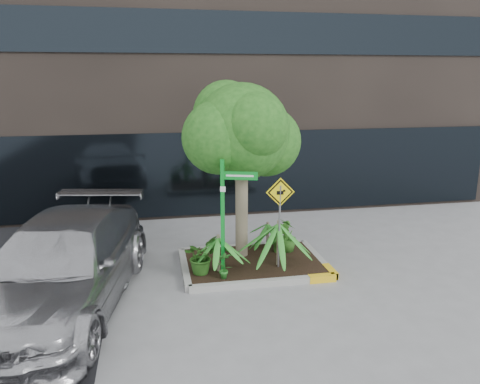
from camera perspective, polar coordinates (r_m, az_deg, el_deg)
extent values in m
plane|color=gray|center=(10.84, 0.88, -9.75)|extent=(80.00, 80.00, 0.00)
cube|color=#9E9E99|center=(12.12, 0.46, -6.74)|extent=(3.20, 0.15, 0.15)
cube|color=#9E9E99|center=(10.14, 2.95, -11.04)|extent=(3.20, 0.15, 0.15)
cube|color=#9E9E99|center=(10.91, -6.75, -9.26)|extent=(0.15, 2.20, 0.15)
cube|color=#9E9E99|center=(11.55, 9.44, -8.01)|extent=(0.15, 2.20, 0.15)
cube|color=yellow|center=(10.50, 9.97, -10.33)|extent=(0.60, 0.17, 0.15)
cube|color=black|center=(11.10, 1.59, -8.49)|extent=(3.05, 2.05, 0.06)
cylinder|color=gray|center=(11.04, 0.20, -1.69)|extent=(0.29, 0.29, 2.76)
cylinder|color=gray|center=(10.83, 0.68, 3.49)|extent=(0.52, 0.15, 0.90)
sphere|color=#1D5518|center=(10.70, 0.21, 7.35)|extent=(2.21, 2.21, 2.21)
sphere|color=#1D5518|center=(11.14, 3.20, 6.17)|extent=(1.66, 1.66, 1.66)
sphere|color=#1D5518|center=(10.44, -2.59, 6.67)|extent=(1.66, 1.66, 1.66)
sphere|color=#1D5518|center=(10.18, 1.84, 8.05)|extent=(1.47, 1.47, 1.47)
sphere|color=#1D5518|center=(11.07, -1.68, 9.48)|extent=(1.56, 1.56, 1.56)
cylinder|color=gray|center=(10.71, 4.67, -6.18)|extent=(0.07, 0.07, 1.06)
cylinder|color=gray|center=(10.38, -2.65, -7.44)|extent=(0.07, 0.07, 0.84)
cylinder|color=gray|center=(11.92, 3.38, -5.12)|extent=(0.07, 0.07, 0.63)
imported|color=#A9A9AE|center=(9.60, -20.89, -8.38)|extent=(3.45, 6.26, 1.72)
imported|color=#255618|center=(10.33, -4.87, -7.74)|extent=(0.99, 0.99, 0.80)
imported|color=#2E671F|center=(11.60, 5.78, -5.24)|extent=(0.58, 0.58, 0.82)
imported|color=#267423|center=(10.06, -1.95, -8.86)|extent=(0.34, 0.34, 0.61)
imported|color=#2F6A1E|center=(11.50, 4.97, -5.43)|extent=(0.62, 0.62, 0.80)
cube|color=#0E9E2A|center=(9.99, -2.11, -3.61)|extent=(0.10, 0.10, 2.69)
cube|color=#0E9E2A|center=(9.68, -0.03, 2.00)|extent=(0.72, 0.25, 0.17)
cube|color=#0E9E2A|center=(10.05, -1.85, 3.55)|extent=(0.25, 0.72, 0.17)
cube|color=white|center=(9.67, -0.02, 1.98)|extent=(0.55, 0.18, 0.04)
cube|color=white|center=(10.05, -1.93, 3.55)|extent=(0.18, 0.55, 0.04)
cube|color=white|center=(9.75, -2.11, 0.35)|extent=(0.11, 0.04, 0.12)
cylinder|color=slate|center=(10.42, 4.82, -4.28)|extent=(0.05, 0.10, 1.91)
cube|color=yellow|center=(10.18, 4.94, -0.01)|extent=(0.64, 0.04, 0.64)
cube|color=black|center=(10.17, 4.96, -0.03)|extent=(0.57, 0.02, 0.57)
cube|color=yellow|center=(10.17, 4.96, -0.03)|extent=(0.48, 0.02, 0.48)
cube|color=black|center=(10.16, 4.91, -0.10)|extent=(0.15, 0.01, 0.09)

